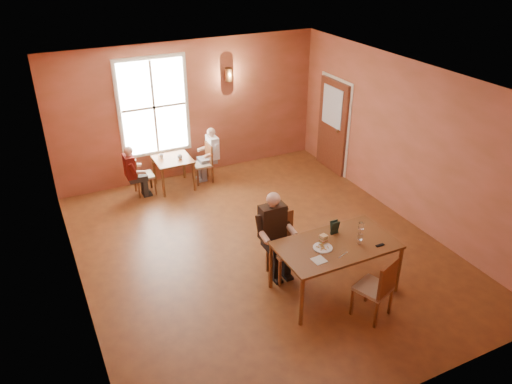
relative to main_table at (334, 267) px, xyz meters
name	(u,v)px	position (x,y,z in m)	size (l,w,h in m)	color
ground	(261,249)	(-0.53, 1.47, -0.42)	(6.00, 7.00, 0.01)	brown
wall_back	(190,110)	(-0.53, 4.97, 1.08)	(6.00, 0.04, 3.00)	brown
wall_front	(408,301)	(-0.53, -2.03, 1.08)	(6.00, 0.04, 3.00)	brown
wall_left	(69,214)	(-3.53, 1.47, 1.08)	(0.04, 7.00, 3.00)	brown
wall_right	(406,142)	(2.47, 1.47, 1.08)	(0.04, 7.00, 3.00)	brown
ceiling	(262,82)	(-0.53, 1.47, 2.58)	(6.00, 7.00, 0.04)	white
window	(154,107)	(-1.33, 4.92, 1.28)	(1.36, 0.10, 1.96)	white
door	(332,126)	(2.41, 3.77, 0.63)	(0.12, 1.04, 2.10)	maroon
wall_sconce	(229,75)	(0.37, 4.87, 1.78)	(0.16, 0.16, 0.28)	brown
main_table	(334,267)	(0.00, 0.00, 0.00)	(1.80, 1.01, 0.84)	brown
chair_diner_main	(286,248)	(-0.50, 0.65, 0.11)	(0.47, 0.47, 1.06)	#592B13
diner_main	(287,241)	(-0.50, 0.62, 0.26)	(0.55, 0.55, 1.37)	black
chair_empty	(373,287)	(0.17, -0.72, 0.08)	(0.44, 0.44, 1.00)	#5C3016
plate_food	(323,247)	(-0.25, 0.00, 0.44)	(0.29, 0.29, 0.04)	white
sandwich	(323,240)	(-0.17, 0.11, 0.48)	(0.10, 0.10, 0.12)	#DABC75
goblet_a	(361,228)	(0.49, 0.07, 0.53)	(0.09, 0.09, 0.22)	white
goblet_c	(360,239)	(0.30, -0.15, 0.52)	(0.08, 0.08, 0.20)	white
menu_stand	(335,227)	(0.13, 0.26, 0.53)	(0.14, 0.07, 0.23)	black
knife	(343,255)	(-0.08, -0.28, 0.42)	(0.22, 0.02, 0.00)	white
napkin	(319,260)	(-0.46, -0.23, 0.42)	(0.19, 0.19, 0.01)	silver
sunglasses	(380,245)	(0.56, -0.31, 0.43)	(0.14, 0.04, 0.02)	black
second_table	(174,173)	(-1.15, 4.45, -0.08)	(0.76, 0.76, 0.67)	brown
chair_diner_white	(202,163)	(-0.50, 4.45, 0.01)	(0.38, 0.38, 0.86)	#3E1D0D
diner_white	(203,157)	(-0.47, 4.45, 0.15)	(0.46, 0.46, 1.15)	silver
chair_diner_maroon	(144,175)	(-1.80, 4.45, 0.01)	(0.39, 0.39, 0.87)	brown
diner_maroon	(142,170)	(-1.83, 4.45, 0.13)	(0.44, 0.44, 1.11)	#561618
cup_a	(180,157)	(-1.01, 4.37, 0.29)	(0.11, 0.11, 0.08)	white
cup_b	(161,156)	(-1.35, 4.58, 0.30)	(0.09, 0.09, 0.09)	silver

